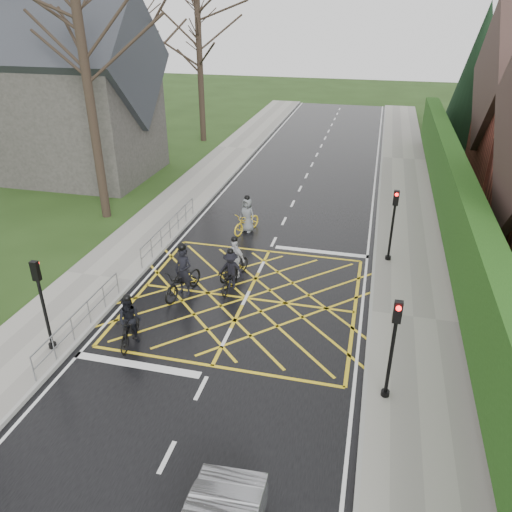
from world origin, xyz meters
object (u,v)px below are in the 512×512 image
at_px(cyclist_back, 130,325).
at_px(cyclist_front, 234,263).
at_px(cyclist_rear, 183,278).
at_px(cyclist_lead, 247,219).
at_px(cyclist_mid, 231,274).

height_order(cyclist_back, cyclist_front, cyclist_back).
bearing_deg(cyclist_back, cyclist_front, 59.46).
bearing_deg(cyclist_rear, cyclist_front, 64.19).
bearing_deg(cyclist_front, cyclist_back, -89.80).
relative_size(cyclist_rear, cyclist_lead, 1.15).
distance_m(cyclist_back, cyclist_front, 5.34).
bearing_deg(cyclist_lead, cyclist_front, -60.08).
relative_size(cyclist_mid, cyclist_front, 0.96).
xyz_separation_m(cyclist_rear, cyclist_mid, (1.59, 0.84, -0.07)).
distance_m(cyclist_back, cyclist_lead, 9.44).
height_order(cyclist_back, cyclist_lead, cyclist_lead).
height_order(cyclist_rear, cyclist_back, cyclist_rear).
height_order(cyclist_mid, cyclist_front, cyclist_front).
bearing_deg(cyclist_rear, cyclist_lead, 97.20).
xyz_separation_m(cyclist_mid, cyclist_front, (-0.10, 0.88, 0.04)).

